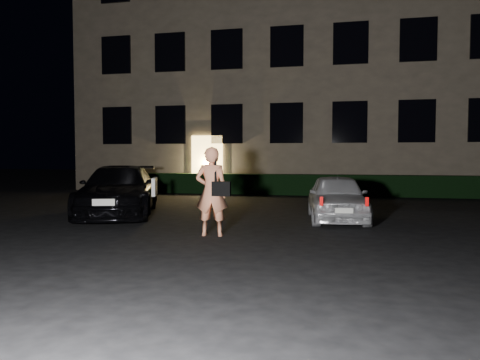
# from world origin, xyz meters

# --- Properties ---
(ground) EXTENTS (80.00, 80.00, 0.00)m
(ground) POSITION_xyz_m (0.00, 0.00, 0.00)
(ground) COLOR black
(ground) RESTS_ON ground
(building) EXTENTS (20.00, 8.11, 12.00)m
(building) POSITION_xyz_m (-0.00, 14.99, 6.00)
(building) COLOR #695C4B
(building) RESTS_ON ground
(hedge) EXTENTS (15.00, 0.70, 0.85)m
(hedge) POSITION_xyz_m (0.00, 10.50, 0.42)
(hedge) COLOR black
(hedge) RESTS_ON ground
(sedan) EXTENTS (3.30, 5.00, 1.35)m
(sedan) POSITION_xyz_m (-3.59, 2.85, 0.67)
(sedan) COLOR black
(sedan) RESTS_ON ground
(hatch) EXTENTS (1.74, 3.54, 1.16)m
(hatch) POSITION_xyz_m (2.23, 3.08, 0.58)
(hatch) COLOR silver
(hatch) RESTS_ON ground
(man) EXTENTS (0.77, 0.49, 1.80)m
(man) POSITION_xyz_m (-0.20, 0.20, 0.91)
(man) COLOR #FF976A
(man) RESTS_ON ground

